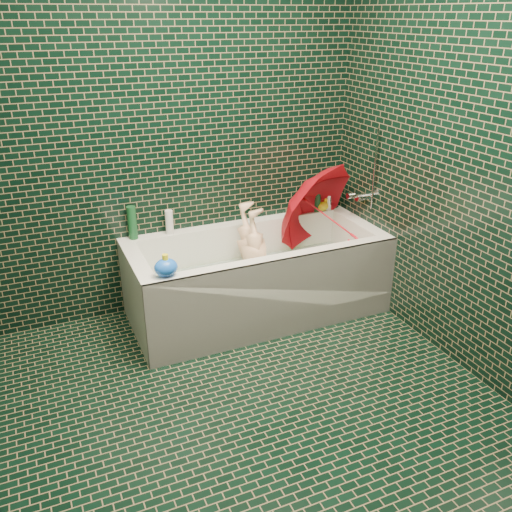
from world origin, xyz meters
name	(u,v)px	position (x,y,z in m)	size (l,w,h in m)	color
floor	(257,421)	(0.00, 0.00, 0.00)	(2.80, 2.80, 0.00)	black
wall_back	(168,127)	(0.00, 1.40, 1.25)	(2.80, 2.80, 0.00)	black
wall_right	(492,156)	(1.30, 0.00, 1.25)	(2.80, 2.80, 0.00)	black
bathtub	(258,285)	(0.45, 1.01, 0.21)	(1.70, 0.75, 0.55)	white
bath_mat	(257,291)	(0.45, 1.02, 0.16)	(1.35, 0.47, 0.01)	green
water	(257,272)	(0.45, 1.02, 0.30)	(1.48, 0.53, 0.00)	silver
faucet	(364,191)	(1.26, 1.02, 0.77)	(0.18, 0.19, 0.55)	silver
child	(258,268)	(0.47, 1.06, 0.31)	(0.33, 0.22, 0.90)	beige
umbrella	(328,217)	(0.99, 1.03, 0.62)	(0.68, 0.68, 0.59)	red
soap_bottle_a	(335,207)	(1.25, 1.36, 0.55)	(0.10, 0.11, 0.27)	white
soap_bottle_b	(331,208)	(1.22, 1.35, 0.55)	(0.09, 0.09, 0.21)	#421E72
soap_bottle_c	(332,208)	(1.22, 1.35, 0.55)	(0.14, 0.14, 0.19)	#134422
bottle_right_tall	(317,196)	(1.08, 1.34, 0.67)	(0.06, 0.06, 0.23)	#134422
bottle_right_pump	(329,198)	(1.17, 1.33, 0.64)	(0.05, 0.05, 0.19)	silver
bottle_left_tall	(132,223)	(-0.29, 1.35, 0.66)	(0.06, 0.06, 0.22)	#134422
bottle_left_short	(169,222)	(-0.05, 1.34, 0.63)	(0.05, 0.05, 0.17)	white
rubber_duck	(323,205)	(1.13, 1.32, 0.59)	(0.12, 0.10, 0.10)	yellow
bath_toy	(166,267)	(-0.24, 0.72, 0.61)	(0.14, 0.12, 0.13)	blue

